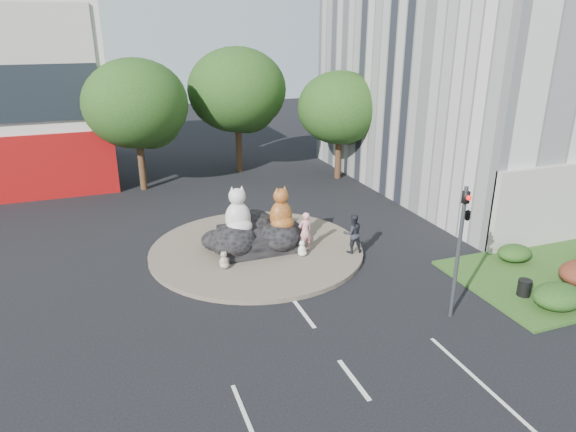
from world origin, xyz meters
name	(u,v)px	position (x,y,z in m)	size (l,w,h in m)	color
ground	(354,380)	(0.00, 0.00, 0.00)	(120.00, 120.00, 0.00)	black
roundabout_island	(257,249)	(0.00, 10.00, 0.10)	(10.00, 10.00, 0.20)	brown
rock_plinth	(256,239)	(0.00, 10.00, 0.65)	(3.20, 2.60, 0.90)	black
grass_verge	(572,273)	(12.00, 3.00, 0.06)	(10.00, 6.00, 0.12)	#204918
tree_left	(137,108)	(-3.93, 22.06, 5.25)	(6.46, 6.46, 8.27)	#382314
tree_mid	(238,94)	(3.07, 24.06, 5.56)	(6.84, 6.84, 8.76)	#382314
tree_right	(340,111)	(9.07, 20.06, 4.63)	(5.70, 5.70, 7.30)	#382314
hedge_near_green	(558,296)	(9.00, 1.00, 0.57)	(2.00, 1.60, 0.90)	#193711
hedge_back_green	(515,253)	(10.50, 4.80, 0.48)	(1.60, 1.28, 0.72)	#193711
traffic_light	(464,224)	(5.10, 2.00, 3.62)	(0.44, 1.24, 5.00)	#595B60
street_lamp	(517,145)	(12.82, 8.00, 4.55)	(2.34, 0.22, 8.06)	#595B60
cat_white	(238,210)	(-0.87, 9.92, 2.23)	(1.36, 1.17, 2.26)	beige
cat_tabby	(281,208)	(1.12, 9.67, 2.15)	(1.26, 1.09, 2.10)	#CA532A
kitten_calico	(224,259)	(-1.94, 8.43, 0.60)	(0.48, 0.42, 0.80)	beige
kitten_white	(302,248)	(1.69, 8.45, 0.58)	(0.45, 0.39, 0.75)	silver
pedestrian_pink	(305,231)	(2.05, 8.97, 1.13)	(0.68, 0.44, 1.86)	pink
pedestrian_dark	(353,233)	(4.00, 7.99, 1.13)	(0.91, 0.71, 1.87)	#21222A
litter_bin	(524,288)	(8.52, 2.14, 0.45)	(0.52, 0.52, 0.66)	black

